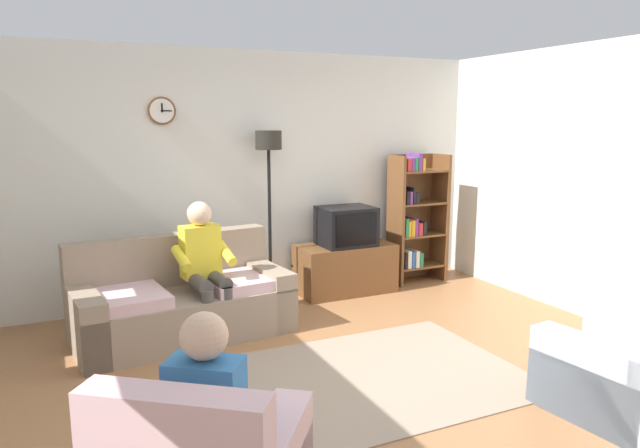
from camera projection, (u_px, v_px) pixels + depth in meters
The scene contains 11 objects.
ground_plane at pixel (362, 389), 4.29m from camera, with size 12.00×12.00×0.00m, color #9E6B42.
back_wall_assembly at pixel (247, 176), 6.43m from camera, with size 6.20×0.17×2.70m.
couch at pixel (182, 303), 5.31m from camera, with size 1.99×1.10×0.90m.
tv_stand at pixel (345, 268), 6.68m from camera, with size 1.10×0.56×0.56m.
tv at pixel (346, 226), 6.57m from camera, with size 0.60×0.49×0.44m.
bookshelf at pixel (414, 218), 7.05m from camera, with size 0.68×0.36×1.57m.
floor_lamp at pixel (269, 168), 6.19m from camera, with size 0.28×0.28×1.85m.
armchair_near_bookshelf at pixel (625, 373), 3.89m from camera, with size 0.90×0.97×0.90m.
area_rug at pixel (377, 376), 4.51m from camera, with size 2.20×1.70×0.01m, color gray.
person_on_couch at pixel (205, 262), 5.22m from camera, with size 0.55×0.57×1.24m.
person_in_left_armchair at pixel (214, 411), 2.75m from camera, with size 0.62×0.64×1.12m.
Camera 1 is at (-1.97, -3.50, 1.97)m, focal length 32.63 mm.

